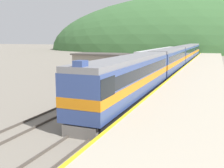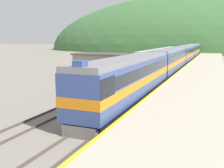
{
  "view_description": "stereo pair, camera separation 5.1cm",
  "coord_description": "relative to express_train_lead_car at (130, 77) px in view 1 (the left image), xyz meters",
  "views": [
    {
      "loc": [
        7.35,
        4.54,
        5.9
      ],
      "look_at": [
        0.11,
        22.67,
        2.53
      ],
      "focal_mm": 42.0,
      "sensor_mm": 36.0,
      "label": 1
    },
    {
      "loc": [
        7.39,
        4.56,
        5.9
      ],
      "look_at": [
        0.11,
        22.67,
        2.53
      ],
      "focal_mm": 42.0,
      "sensor_mm": 36.0,
      "label": 2
    }
  ],
  "objects": [
    {
      "name": "track_main",
      "position": [
        0.0,
        42.43,
        -2.27
      ],
      "size": [
        1.52,
        180.0,
        0.16
      ],
      "color": "#4C443D",
      "rests_on": "ground"
    },
    {
      "name": "distant_hills",
      "position": [
        0.0,
        113.42,
        -2.35
      ],
      "size": [
        164.75,
        74.14,
        55.84
      ],
      "color": "#3D6B38",
      "rests_on": "ground"
    },
    {
      "name": "carriage_fourth",
      "position": [
        0.0,
        63.67,
        -0.01
      ],
      "size": [
        2.94,
        20.2,
        4.3
      ],
      "color": "black",
      "rests_on": "ground"
    },
    {
      "name": "carriage_second",
      "position": [
        0.0,
        21.51,
        -0.01
      ],
      "size": [
        2.94,
        20.2,
        4.3
      ],
      "color": "black",
      "rests_on": "ground"
    },
    {
      "name": "track_siding",
      "position": [
        -4.37,
        42.43,
        -2.27
      ],
      "size": [
        1.52,
        180.0,
        0.16
      ],
      "color": "#4C443D",
      "rests_on": "ground"
    },
    {
      "name": "carriage_third",
      "position": [
        0.0,
        42.59,
        -0.01
      ],
      "size": [
        2.94,
        20.2,
        4.3
      ],
      "color": "black",
      "rests_on": "ground"
    },
    {
      "name": "platform",
      "position": [
        5.26,
        22.43,
        -1.9
      ],
      "size": [
        6.87,
        140.0,
        0.92
      ],
      "color": "#B2A893",
      "rests_on": "ground"
    },
    {
      "name": "siding_train",
      "position": [
        -4.37,
        37.92,
        -0.44
      ],
      "size": [
        2.9,
        36.07,
        3.7
      ],
      "color": "black",
      "rests_on": "ground"
    },
    {
      "name": "express_train_lead_car",
      "position": [
        0.0,
        0.0,
        0.0
      ],
      "size": [
        2.95,
        20.58,
        4.66
      ],
      "color": "black",
      "rests_on": "ground"
    },
    {
      "name": "station_shed",
      "position": [
        -11.27,
        18.24,
        -0.6
      ],
      "size": [
        8.92,
        5.35,
        3.47
      ],
      "color": "gray",
      "rests_on": "ground"
    }
  ]
}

